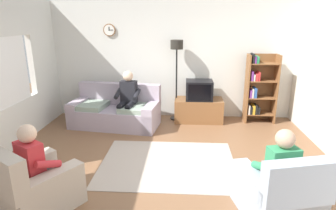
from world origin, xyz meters
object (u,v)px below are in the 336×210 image
(tv, at_px, (199,90))
(armchair_near_bookshelf, at_px, (278,195))
(couch, at_px, (116,112))
(armchair_near_window, at_px, (35,188))
(person_in_left_armchair, at_px, (38,162))
(person_on_couch, at_px, (127,97))
(bookshelf, at_px, (258,89))
(tv_stand, at_px, (198,110))
(floor_lamp, at_px, (177,58))
(person_in_right_armchair, at_px, (277,167))

(tv, bearing_deg, armchair_near_bookshelf, -76.41)
(couch, xyz_separation_m, tv, (1.85, 0.39, 0.43))
(armchair_near_window, xyz_separation_m, person_in_left_armchair, (0.05, 0.08, 0.32))
(couch, bearing_deg, tv, 11.76)
(tv, xyz_separation_m, person_on_couch, (-1.55, -0.49, -0.05))
(bookshelf, distance_m, armchair_near_window, 4.94)
(bookshelf, height_order, armchair_near_bookshelf, bookshelf)
(tv_stand, relative_size, floor_lamp, 0.59)
(person_in_left_armchair, bearing_deg, couch, 84.77)
(tv_stand, xyz_separation_m, person_in_right_armchair, (0.78, -3.25, 0.34))
(armchair_near_window, bearing_deg, tv_stand, 57.23)
(tv_stand, height_order, armchair_near_bookshelf, armchair_near_bookshelf)
(couch, relative_size, bookshelf, 1.27)
(couch, bearing_deg, armchair_near_window, -96.03)
(floor_lamp, relative_size, person_on_couch, 1.49)
(person_in_left_armchair, relative_size, person_in_right_armchair, 1.00)
(bookshelf, distance_m, armchair_near_bookshelf, 3.49)
(bookshelf, relative_size, person_in_right_armchair, 1.41)
(armchair_near_window, bearing_deg, tv, 57.04)
(couch, bearing_deg, tv_stand, 12.49)
(bookshelf, bearing_deg, person_in_left_armchair, -135.84)
(couch, height_order, armchair_near_bookshelf, same)
(couch, xyz_separation_m, bookshelf, (3.20, 0.48, 0.46))
(floor_lamp, bearing_deg, tv, -13.34)
(tv, distance_m, bookshelf, 1.35)
(tv, height_order, person_in_left_armchair, person_in_left_armchair)
(tv_stand, height_order, bookshelf, bookshelf)
(tv, height_order, bookshelf, bookshelf)
(person_on_couch, bearing_deg, person_in_left_armchair, -101.54)
(tv, bearing_deg, person_in_left_armchair, -122.97)
(floor_lamp, height_order, person_on_couch, floor_lamp)
(person_in_left_armchair, bearing_deg, person_on_couch, 78.46)
(floor_lamp, distance_m, armchair_near_window, 4.00)
(couch, height_order, person_in_right_armchair, person_in_right_armchair)
(tv_stand, xyz_separation_m, armchair_near_window, (-2.17, -3.36, 0.03))
(tv, height_order, floor_lamp, floor_lamp)
(armchair_near_bookshelf, bearing_deg, tv_stand, 103.49)
(armchair_near_bookshelf, height_order, person_on_couch, person_on_couch)
(couch, relative_size, tv, 3.34)
(floor_lamp, distance_m, person_in_left_armchair, 3.84)
(couch, relative_size, floor_lamp, 1.08)
(tv, bearing_deg, couch, -168.24)
(couch, height_order, tv, tv)
(floor_lamp, relative_size, armchair_near_bookshelf, 1.77)
(person_on_couch, height_order, person_in_right_armchair, person_on_couch)
(tv_stand, height_order, tv, tv)
(couch, distance_m, tv, 1.94)
(armchair_near_window, bearing_deg, person_in_left_armchair, 57.22)
(person_in_right_armchair, bearing_deg, armchair_near_bookshelf, -76.51)
(armchair_near_bookshelf, height_order, person_in_right_armchair, person_in_right_armchair)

